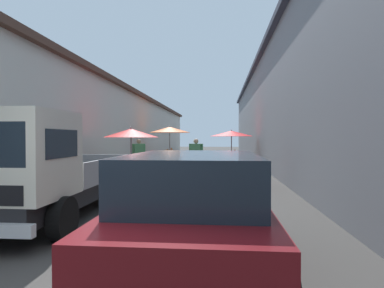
{
  "coord_description": "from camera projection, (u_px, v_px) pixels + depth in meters",
  "views": [
    {
      "loc": [
        -2.51,
        -1.63,
        1.65
      ],
      "look_at": [
        7.33,
        -0.74,
        1.46
      ],
      "focal_mm": 30.87,
      "sensor_mm": 36.0,
      "label": 1
    }
  ],
  "objects": [
    {
      "name": "building_left_whitewash",
      "position": [
        66.0,
        126.0,
        18.97
      ],
      "size": [
        49.8,
        7.5,
        4.64
      ],
      "color": "beige",
      "rests_on": "ground"
    },
    {
      "name": "plastic_stool",
      "position": [
        98.0,
        174.0,
        12.11
      ],
      "size": [
        0.3,
        0.3,
        0.43
      ],
      "color": "#194CB2",
      "rests_on": "ground"
    },
    {
      "name": "parked_scooter",
      "position": [
        254.0,
        175.0,
        10.68
      ],
      "size": [
        1.69,
        0.42,
        1.14
      ],
      "color": "black",
      "rests_on": "ground"
    },
    {
      "name": "building_right_concrete",
      "position": [
        328.0,
        109.0,
        17.65
      ],
      "size": [
        49.8,
        7.5,
        6.36
      ],
      "color": "gray",
      "rests_on": "ground"
    },
    {
      "name": "vendor_in_shade",
      "position": [
        139.0,
        153.0,
        15.69
      ],
      "size": [
        0.37,
        0.59,
        1.58
      ],
      "color": "#232328",
      "rests_on": "ground"
    },
    {
      "name": "hatchback_car",
      "position": [
        195.0,
        210.0,
        4.16
      ],
      "size": [
        3.91,
        1.92,
        1.45
      ],
      "color": "#600F14",
      "rests_on": "ground"
    },
    {
      "name": "fruit_stall_far_right",
      "position": [
        170.0,
        133.0,
        22.31
      ],
      "size": [
        2.77,
        2.77,
        2.47
      ],
      "color": "#9E9EA3",
      "rests_on": "ground"
    },
    {
      "name": "fruit_stall_far_left",
      "position": [
        232.0,
        137.0,
        20.04
      ],
      "size": [
        2.64,
        2.64,
        2.16
      ],
      "color": "#9E9EA3",
      "rests_on": "ground"
    },
    {
      "name": "ground",
      "position": [
        188.0,
        171.0,
        16.12
      ],
      "size": [
        90.0,
        90.0,
        0.0
      ],
      "primitive_type": "plane",
      "color": "#3D3A38"
    },
    {
      "name": "vendor_by_crates",
      "position": [
        196.0,
        154.0,
        14.37
      ],
      "size": [
        0.3,
        0.63,
        1.61
      ],
      "color": "#232328",
      "rests_on": "ground"
    },
    {
      "name": "fruit_stall_mid_lane",
      "position": [
        130.0,
        140.0,
        13.02
      ],
      "size": [
        2.18,
        2.18,
        2.09
      ],
      "color": "#9E9EA3",
      "rests_on": "ground"
    },
    {
      "name": "delivery_truck",
      "position": [
        34.0,
        171.0,
        5.96
      ],
      "size": [
        4.93,
        2.0,
        2.08
      ],
      "color": "black",
      "rests_on": "ground"
    }
  ]
}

